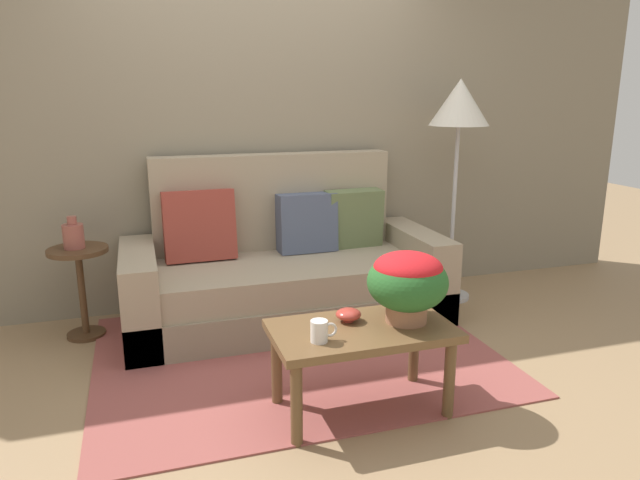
% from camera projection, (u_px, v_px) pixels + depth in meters
% --- Properties ---
extents(ground_plane, '(14.00, 14.00, 0.00)m').
position_uv_depth(ground_plane, '(304.00, 368.00, 3.36)').
color(ground_plane, '#997A56').
extents(wall_back, '(6.40, 0.12, 2.90)m').
position_uv_depth(wall_back, '(254.00, 105.00, 4.17)').
color(wall_back, gray).
rests_on(wall_back, ground).
extents(area_rug, '(2.34, 1.85, 0.01)m').
position_uv_depth(area_rug, '(296.00, 353.00, 3.53)').
color(area_rug, '#994C47').
rests_on(area_rug, ground).
extents(couch, '(2.15, 0.91, 1.12)m').
position_uv_depth(couch, '(284.00, 271.00, 4.03)').
color(couch, gray).
rests_on(couch, ground).
extents(coffee_table, '(0.88, 0.49, 0.45)m').
position_uv_depth(coffee_table, '(362.00, 340.00, 2.82)').
color(coffee_table, brown).
rests_on(coffee_table, ground).
extents(side_table, '(0.37, 0.37, 0.59)m').
position_uv_depth(side_table, '(80.00, 276.00, 3.69)').
color(side_table, '#4C331E').
rests_on(side_table, ground).
extents(floor_lamp, '(0.43, 0.43, 1.64)m').
position_uv_depth(floor_lamp, '(459.00, 113.00, 4.16)').
color(floor_lamp, '#B2B2B7').
rests_on(floor_lamp, ground).
extents(potted_plant, '(0.40, 0.40, 0.35)m').
position_uv_depth(potted_plant, '(408.00, 280.00, 2.82)').
color(potted_plant, '#A36B4C').
rests_on(potted_plant, coffee_table).
extents(coffee_mug, '(0.13, 0.08, 0.10)m').
position_uv_depth(coffee_mug, '(320.00, 331.00, 2.63)').
color(coffee_mug, white).
rests_on(coffee_mug, coffee_table).
extents(snack_bowl, '(0.13, 0.13, 0.07)m').
position_uv_depth(snack_bowl, '(348.00, 315.00, 2.86)').
color(snack_bowl, '#B2382D').
rests_on(snack_bowl, coffee_table).
extents(table_vase, '(0.13, 0.13, 0.20)m').
position_uv_depth(table_vase, '(73.00, 235.00, 3.62)').
color(table_vase, '#934C42').
rests_on(table_vase, side_table).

